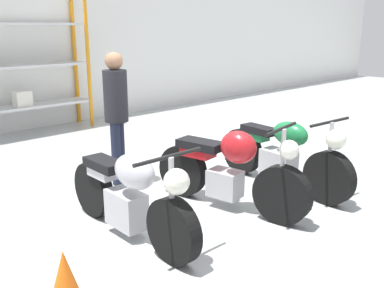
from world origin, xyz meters
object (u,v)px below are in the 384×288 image
motorcycle_red (229,170)px  toolbox (326,169)px  person_browsing (116,107)px  traffic_cone (65,285)px  motorcycle_green (283,155)px  motorcycle_silver (130,195)px

motorcycle_red → toolbox: (1.79, -0.26, -0.34)m
person_browsing → traffic_cone: bearing=100.6°
motorcycle_green → toolbox: motorcycle_green is taller
motorcycle_silver → motorcycle_green: bearing=85.0°
motorcycle_red → motorcycle_green: (1.04, -0.03, -0.03)m
motorcycle_green → toolbox: bearing=78.0°
motorcycle_silver → traffic_cone: (-1.09, -0.71, -0.19)m
motorcycle_green → traffic_cone: 3.45m
person_browsing → traffic_cone: size_ratio=3.25×
traffic_cone → motorcycle_red: bearing=12.1°
motorcycle_red → traffic_cone: bearing=-87.7°
motorcycle_silver → motorcycle_red: motorcycle_red is taller
motorcycle_silver → motorcycle_red: size_ratio=1.00×
motorcycle_red → toolbox: size_ratio=4.61×
motorcycle_silver → toolbox: 3.12m
person_browsing → toolbox: person_browsing is taller
motorcycle_green → traffic_cone: (-3.41, -0.48, -0.18)m
motorcycle_green → motorcycle_red: bearing=-86.5°
motorcycle_red → person_browsing: person_browsing is taller
person_browsing → toolbox: size_ratio=4.06×
motorcycle_green → person_browsing: 2.32m
toolbox → traffic_cone: bearing=-176.6°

